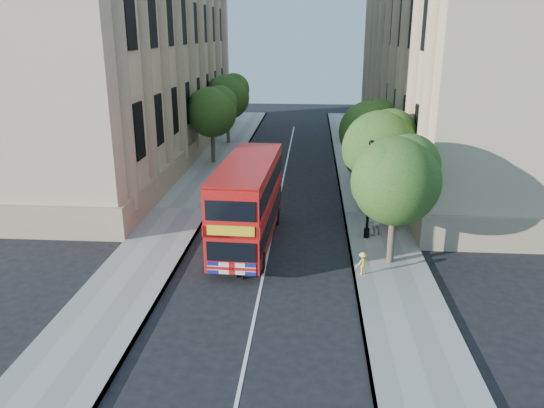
% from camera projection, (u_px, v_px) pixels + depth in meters
% --- Properties ---
extents(ground, '(120.00, 120.00, 0.00)m').
position_uv_depth(ground, '(260.00, 289.00, 22.41)').
color(ground, black).
rests_on(ground, ground).
extents(pavement_right, '(3.50, 80.00, 0.12)m').
position_uv_depth(pavement_right, '(373.00, 214.00, 31.45)').
color(pavement_right, gray).
rests_on(pavement_right, ground).
extents(pavement_left, '(3.50, 80.00, 0.12)m').
position_uv_depth(pavement_left, '(182.00, 209.00, 32.27)').
color(pavement_left, gray).
rests_on(pavement_left, ground).
extents(building_right, '(12.00, 38.00, 18.00)m').
position_uv_depth(building_right, '(465.00, 50.00, 41.37)').
color(building_right, tan).
rests_on(building_right, ground).
extents(building_left, '(12.00, 38.00, 18.00)m').
position_uv_depth(building_left, '(120.00, 49.00, 43.34)').
color(building_left, tan).
rests_on(building_left, ground).
extents(tree_right_near, '(4.00, 4.00, 6.08)m').
position_uv_depth(tree_right_near, '(397.00, 176.00, 23.54)').
color(tree_right_near, '#473828').
rests_on(tree_right_near, ground).
extents(tree_right_mid, '(4.20, 4.20, 6.37)m').
position_uv_depth(tree_right_mid, '(381.00, 144.00, 29.17)').
color(tree_right_mid, '#473828').
rests_on(tree_right_mid, ground).
extents(tree_right_far, '(4.00, 4.00, 6.15)m').
position_uv_depth(tree_right_far, '(370.00, 128.00, 34.89)').
color(tree_right_far, '#473828').
rests_on(tree_right_far, ground).
extents(tree_left_far, '(4.00, 4.00, 6.30)m').
position_uv_depth(tree_left_far, '(212.00, 109.00, 42.33)').
color(tree_left_far, '#473828').
rests_on(tree_left_far, ground).
extents(tree_left_back, '(4.20, 4.20, 6.65)m').
position_uv_depth(tree_left_back, '(228.00, 94.00, 49.83)').
color(tree_left_back, '#473828').
rests_on(tree_left_back, ground).
extents(lamp_post, '(0.32, 0.32, 5.16)m').
position_uv_depth(lamp_post, '(369.00, 194.00, 26.95)').
color(lamp_post, black).
rests_on(lamp_post, pavement_right).
extents(double_decker_bus, '(2.83, 9.27, 4.24)m').
position_uv_depth(double_decker_bus, '(248.00, 200.00, 26.47)').
color(double_decker_bus, '#B10E0C').
rests_on(double_decker_bus, ground).
extents(box_van, '(2.16, 4.47, 2.47)m').
position_uv_depth(box_van, '(255.00, 168.00, 37.42)').
color(box_van, black).
rests_on(box_van, ground).
extents(police_constable, '(0.77, 0.66, 1.79)m').
position_uv_depth(police_constable, '(240.00, 259.00, 23.14)').
color(police_constable, black).
rests_on(police_constable, ground).
extents(woman_pedestrian, '(0.99, 0.93, 1.61)m').
position_uv_depth(woman_pedestrian, '(374.00, 221.00, 27.79)').
color(woman_pedestrian, silver).
rests_on(woman_pedestrian, pavement_right).
extents(child_a, '(0.72, 0.35, 1.18)m').
position_uv_depth(child_a, '(395.00, 220.00, 28.52)').
color(child_a, orange).
rests_on(child_a, pavement_right).
extents(child_b, '(0.76, 0.63, 1.03)m').
position_uv_depth(child_b, '(363.00, 263.00, 23.39)').
color(child_b, '#EFCE51').
rests_on(child_b, pavement_right).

